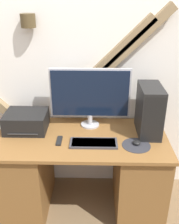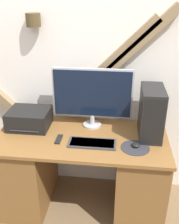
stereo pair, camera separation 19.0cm
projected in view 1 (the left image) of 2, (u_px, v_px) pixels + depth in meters
The scene contains 9 objects.
wall_back at pixel (82, 62), 2.46m from camera, with size 6.40×0.18×2.70m.
desk at pixel (82, 171), 2.48m from camera, with size 1.53×0.74×0.79m.
monitor at pixel (90, 95), 2.38m from camera, with size 0.73×0.17×0.56m.
keyboard at pixel (94, 143), 2.21m from camera, with size 0.40×0.16×0.02m.
mousepad at pixel (136, 145), 2.19m from camera, with size 0.24×0.24×0.00m.
mouse at pixel (137, 142), 2.20m from camera, with size 0.07×0.07×0.03m.
computer_tower at pixel (149, 110), 2.30m from camera, with size 0.19×0.37×0.44m.
printer at pixel (26, 121), 2.40m from camera, with size 0.38×0.32×0.17m.
remote_control at pixel (59, 141), 2.24m from camera, with size 0.04×0.14×0.02m.
Camera 1 is at (0.12, -1.63, 1.98)m, focal length 42.00 mm.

